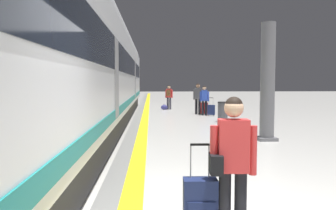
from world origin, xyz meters
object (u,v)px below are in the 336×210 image
(traveller_foreground, at_px, (232,160))
(platform_pillar, at_px, (268,84))
(duffel_bag_mid, at_px, (164,107))
(high_speed_train, at_px, (91,64))
(rolling_suitcase_foreground, at_px, (200,207))
(suitcase_near, at_px, (211,110))
(waste_bin, at_px, (223,112))
(passenger_near, at_px, (204,98))
(passenger_mid, at_px, (169,95))
(passenger_far, at_px, (198,96))
(suitcase_far, at_px, (204,108))

(traveller_foreground, distance_m, platform_pillar, 7.33)
(traveller_foreground, xyz_separation_m, duffel_bag_mid, (-0.03, 18.74, -0.80))
(high_speed_train, height_order, rolling_suitcase_foreground, high_speed_train)
(suitcase_near, distance_m, waste_bin, 2.76)
(suitcase_near, distance_m, platform_pillar, 7.83)
(passenger_near, relative_size, passenger_mid, 1.01)
(high_speed_train, xyz_separation_m, traveller_foreground, (3.22, -10.00, -1.55))
(passenger_far, height_order, suitcase_far, passenger_far)
(traveller_foreground, height_order, rolling_suitcase_foreground, traveller_foreground)
(duffel_bag_mid, bearing_deg, passenger_near, -63.27)
(duffel_bag_mid, bearing_deg, rolling_suitcase_foreground, -90.93)
(traveller_foreground, relative_size, rolling_suitcase_foreground, 1.49)
(suitcase_far, relative_size, waste_bin, 1.16)
(traveller_foreground, bearing_deg, platform_pillar, 68.46)
(passenger_far, relative_size, waste_bin, 1.88)
(waste_bin, bearing_deg, passenger_far, 99.60)
(high_speed_train, relative_size, passenger_mid, 19.61)
(high_speed_train, xyz_separation_m, passenger_near, (5.19, 4.78, -1.58))
(traveller_foreground, xyz_separation_m, passenger_mid, (0.28, 18.94, -0.02))
(rolling_suitcase_foreground, xyz_separation_m, duffel_bag_mid, (0.30, 18.65, -0.23))
(traveller_foreground, height_order, suitcase_far, traveller_foreground)
(suitcase_near, xyz_separation_m, waste_bin, (0.04, -2.76, 0.14))
(traveller_foreground, xyz_separation_m, suitcase_near, (2.29, 14.47, -0.63))
(traveller_foreground, distance_m, passenger_mid, 18.94)
(duffel_bag_mid, bearing_deg, suitcase_far, -60.40)
(rolling_suitcase_foreground, bearing_deg, waste_bin, 77.10)
(passenger_near, distance_m, platform_pillar, 8.07)
(rolling_suitcase_foreground, xyz_separation_m, platform_pillar, (3.01, 6.69, 1.34))
(traveller_foreground, height_order, waste_bin, traveller_foreground)
(suitcase_far, bearing_deg, waste_bin, -84.92)
(rolling_suitcase_foreground, height_order, suitcase_far, rolling_suitcase_foreground)
(passenger_far, height_order, platform_pillar, platform_pillar)
(passenger_near, relative_size, passenger_far, 0.92)
(waste_bin, bearing_deg, suitcase_near, 90.84)
(passenger_far, bearing_deg, suitcase_near, -57.91)
(waste_bin, bearing_deg, rolling_suitcase_foreground, -102.90)
(suitcase_far, bearing_deg, suitcase_near, -68.00)
(rolling_suitcase_foreground, bearing_deg, suitcase_near, 79.67)
(passenger_near, bearing_deg, passenger_far, 112.67)
(suitcase_far, bearing_deg, passenger_mid, 114.55)
(suitcase_near, bearing_deg, waste_bin, -89.16)
(passenger_near, distance_m, duffel_bag_mid, 4.51)
(rolling_suitcase_foreground, distance_m, passenger_near, 14.87)
(duffel_bag_mid, relative_size, waste_bin, 0.48)
(traveller_foreground, distance_m, passenger_far, 15.50)
(rolling_suitcase_foreground, bearing_deg, high_speed_train, 106.25)
(duffel_bag_mid, height_order, passenger_far, passenger_far)
(high_speed_train, xyz_separation_m, waste_bin, (5.55, 1.72, -2.05))
(high_speed_train, height_order, platform_pillar, high_speed_train)
(duffel_bag_mid, distance_m, suitcase_far, 4.17)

